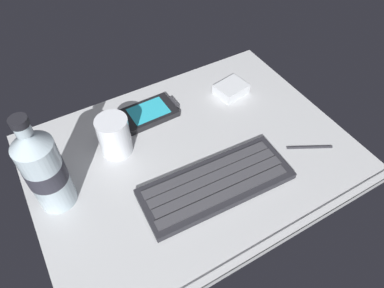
{
  "coord_description": "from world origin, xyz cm",
  "views": [
    {
      "loc": [
        -22.67,
        -39.36,
        55.35
      ],
      "look_at": [
        0.0,
        0.0,
        3.0
      ],
      "focal_mm": 32.7,
      "sensor_mm": 36.0,
      "label": 1
    }
  ],
  "objects_px": {
    "water_bottle": "(44,169)",
    "stylus_pen": "(310,146)",
    "juice_cup": "(115,137)",
    "handheld_device": "(149,113)",
    "charger_block": "(231,89)",
    "keyboard": "(214,184)"
  },
  "relations": [
    {
      "from": "water_bottle",
      "to": "stylus_pen",
      "type": "bearing_deg",
      "value": -15.67
    },
    {
      "from": "keyboard",
      "to": "handheld_device",
      "type": "relative_size",
      "value": 2.28
    },
    {
      "from": "juice_cup",
      "to": "water_bottle",
      "type": "bearing_deg",
      "value": -157.5
    },
    {
      "from": "juice_cup",
      "to": "stylus_pen",
      "type": "relative_size",
      "value": 0.89
    },
    {
      "from": "water_bottle",
      "to": "juice_cup",
      "type": "bearing_deg",
      "value": 22.5
    },
    {
      "from": "water_bottle",
      "to": "charger_block",
      "type": "bearing_deg",
      "value": 11.32
    },
    {
      "from": "charger_block",
      "to": "water_bottle",
      "type": "bearing_deg",
      "value": -168.68
    },
    {
      "from": "water_bottle",
      "to": "charger_block",
      "type": "relative_size",
      "value": 2.97
    },
    {
      "from": "water_bottle",
      "to": "handheld_device",
      "type": "bearing_deg",
      "value": 25.98
    },
    {
      "from": "charger_block",
      "to": "handheld_device",
      "type": "bearing_deg",
      "value": 172.02
    },
    {
      "from": "keyboard",
      "to": "water_bottle",
      "type": "distance_m",
      "value": 0.3
    },
    {
      "from": "juice_cup",
      "to": "handheld_device",
      "type": "bearing_deg",
      "value": 30.41
    },
    {
      "from": "water_bottle",
      "to": "stylus_pen",
      "type": "distance_m",
      "value": 0.51
    },
    {
      "from": "stylus_pen",
      "to": "keyboard",
      "type": "bearing_deg",
      "value": -155.88
    },
    {
      "from": "handheld_device",
      "to": "water_bottle",
      "type": "bearing_deg",
      "value": -154.02
    },
    {
      "from": "keyboard",
      "to": "stylus_pen",
      "type": "distance_m",
      "value": 0.22
    },
    {
      "from": "handheld_device",
      "to": "charger_block",
      "type": "height_order",
      "value": "charger_block"
    },
    {
      "from": "keyboard",
      "to": "stylus_pen",
      "type": "bearing_deg",
      "value": -3.95
    },
    {
      "from": "keyboard",
      "to": "juice_cup",
      "type": "relative_size",
      "value": 3.47
    },
    {
      "from": "water_bottle",
      "to": "charger_block",
      "type": "xyz_separation_m",
      "value": [
        0.44,
        0.09,
        -0.08
      ]
    },
    {
      "from": "stylus_pen",
      "to": "juice_cup",
      "type": "bearing_deg",
      "value": 179.01
    },
    {
      "from": "stylus_pen",
      "to": "water_bottle",
      "type": "bearing_deg",
      "value": -167.59
    }
  ]
}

